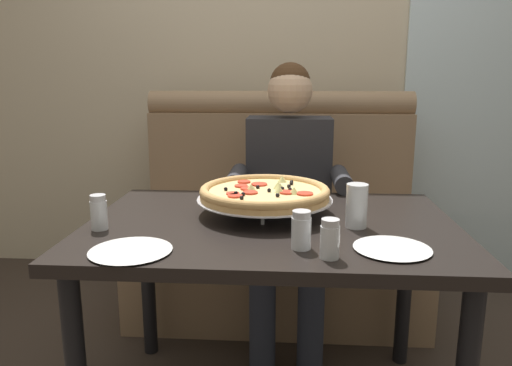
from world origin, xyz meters
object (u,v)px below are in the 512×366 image
at_px(booth_bench, 277,232).
at_px(shaker_oregano, 330,242).
at_px(dining_table, 271,246).
at_px(shaker_parmesan, 99,215).
at_px(plate_near_left, 392,246).
at_px(plate_near_right, 131,249).
at_px(pizza, 265,193).
at_px(drinking_glass, 357,208).
at_px(shaker_pepper_flakes, 301,233).
at_px(patio_chair, 429,168).
at_px(diner_main, 289,186).

bearing_deg(booth_bench, shaker_oregano, -82.08).
bearing_deg(dining_table, shaker_parmesan, -167.16).
xyz_separation_m(plate_near_left, plate_near_right, (-0.73, -0.07, 0.00)).
height_order(pizza, drinking_glass, drinking_glass).
xyz_separation_m(shaker_pepper_flakes, shaker_parmesan, (-0.64, 0.13, 0.00)).
bearing_deg(shaker_parmesan, plate_near_left, -7.96).
distance_m(booth_bench, patio_chair, 1.67).
bearing_deg(patio_chair, shaker_pepper_flakes, -113.12).
height_order(booth_bench, dining_table, booth_bench).
height_order(shaker_parmesan, plate_near_left, shaker_parmesan).
bearing_deg(drinking_glass, patio_chair, 68.94).
distance_m(booth_bench, plate_near_right, 1.32).
relative_size(pizza, plate_near_left, 2.18).
height_order(diner_main, shaker_parmesan, diner_main).
bearing_deg(booth_bench, diner_main, -78.11).
bearing_deg(plate_near_right, shaker_oregano, -0.64).
distance_m(diner_main, shaker_pepper_flakes, 0.89).
distance_m(pizza, shaker_parmesan, 0.56).
height_order(dining_table, shaker_pepper_flakes, shaker_pepper_flakes).
relative_size(plate_near_left, plate_near_right, 0.95).
bearing_deg(plate_near_right, diner_main, 65.34).
relative_size(shaker_parmesan, plate_near_right, 0.49).
distance_m(shaker_pepper_flakes, patio_chair, 2.61).
distance_m(shaker_pepper_flakes, drinking_glass, 0.28).
height_order(shaker_pepper_flakes, patio_chair, patio_chair).
relative_size(shaker_pepper_flakes, shaker_parmesan, 0.98).
xyz_separation_m(shaker_pepper_flakes, shaker_oregano, (0.08, -0.07, -0.00)).
xyz_separation_m(booth_bench, shaker_parmesan, (-0.55, -1.02, 0.38)).
relative_size(booth_bench, shaker_oregano, 13.31).
relative_size(plate_near_right, drinking_glass, 1.62).
xyz_separation_m(pizza, shaker_oregano, (0.20, -0.42, -0.03)).
xyz_separation_m(plate_near_left, drinking_glass, (-0.08, 0.21, 0.06)).
xyz_separation_m(pizza, patio_chair, (1.14, 2.04, -0.28)).
xyz_separation_m(diner_main, drinking_glass, (0.22, -0.67, 0.09)).
distance_m(diner_main, plate_near_right, 1.05).
bearing_deg(plate_near_left, shaker_pepper_flakes, -178.49).
height_order(shaker_pepper_flakes, drinking_glass, drinking_glass).
distance_m(pizza, shaker_pepper_flakes, 0.37).
xyz_separation_m(pizza, shaker_pepper_flakes, (0.12, -0.35, -0.03)).
bearing_deg(shaker_oregano, diner_main, 96.81).
relative_size(plate_near_left, drinking_glass, 1.53).
xyz_separation_m(dining_table, pizza, (-0.03, 0.09, 0.17)).
distance_m(shaker_pepper_flakes, shaker_oregano, 0.10).
relative_size(pizza, plate_near_right, 2.06).
bearing_deg(diner_main, shaker_parmesan, -128.51).
bearing_deg(patio_chair, diner_main, -125.25).
bearing_deg(booth_bench, plate_near_right, -107.37).
distance_m(shaker_parmesan, patio_chair, 2.81).
height_order(shaker_oregano, drinking_glass, drinking_glass).
height_order(shaker_oregano, plate_near_left, shaker_oregano).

